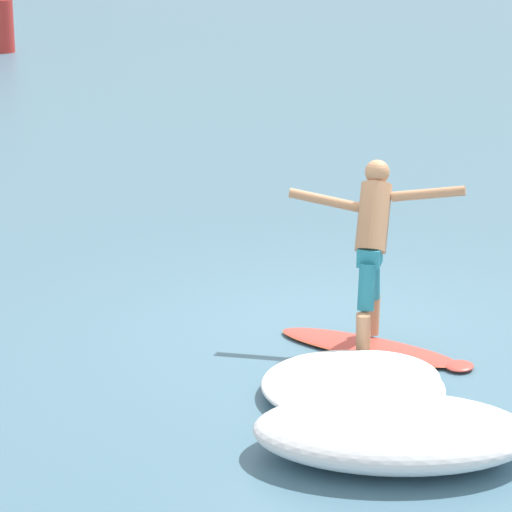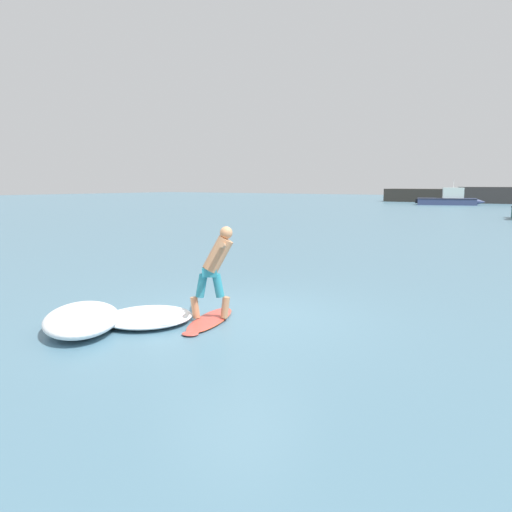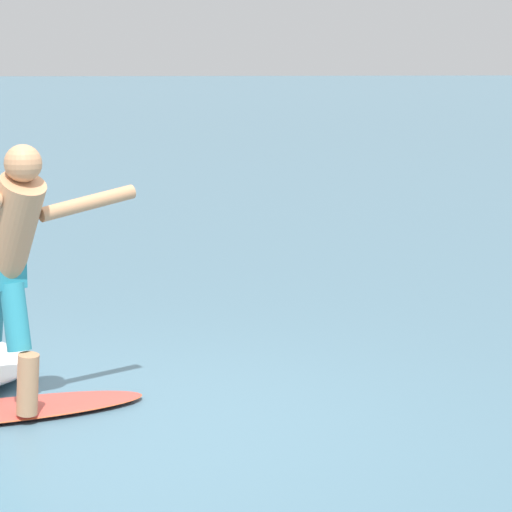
# 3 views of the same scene
# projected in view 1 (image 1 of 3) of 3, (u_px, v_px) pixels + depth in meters

# --- Properties ---
(ground_plane) EXTENTS (200.00, 200.00, 0.00)m
(ground_plane) POSITION_uv_depth(u_px,v_px,m) (339.00, 328.00, 11.58)
(ground_plane) COLOR slate
(surfboard) EXTENTS (1.06, 1.93, 0.20)m
(surfboard) POSITION_uv_depth(u_px,v_px,m) (370.00, 348.00, 10.99)
(surfboard) COLOR #E14C3F
(surfboard) RESTS_ON ground
(surfer) EXTENTS (1.04, 1.34, 1.65)m
(surfer) POSITION_uv_depth(u_px,v_px,m) (372.00, 237.00, 10.83)
(surfer) COLOR tan
(surfer) RESTS_ON surfboard
(channel_marker_buoy) EXTENTS (0.72, 0.72, 1.80)m
(channel_marker_buoy) POSITION_uv_depth(u_px,v_px,m) (0.00, 21.00, 31.79)
(channel_marker_buoy) COLOR red
(channel_marker_buoy) RESTS_ON ground
(wave_foam_at_tail) EXTENTS (2.08, 2.10, 0.20)m
(wave_foam_at_tail) POSITION_uv_depth(u_px,v_px,m) (353.00, 386.00, 9.95)
(wave_foam_at_tail) COLOR white
(wave_foam_at_tail) RESTS_ON ground
(wave_foam_at_nose) EXTENTS (2.34, 2.29, 0.39)m
(wave_foam_at_nose) POSITION_uv_depth(u_px,v_px,m) (393.00, 432.00, 8.87)
(wave_foam_at_nose) COLOR white
(wave_foam_at_nose) RESTS_ON ground
(wave_foam_beside) EXTENTS (1.34, 1.38, 0.26)m
(wave_foam_beside) POSITION_uv_depth(u_px,v_px,m) (377.00, 375.00, 10.09)
(wave_foam_beside) COLOR white
(wave_foam_beside) RESTS_ON ground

